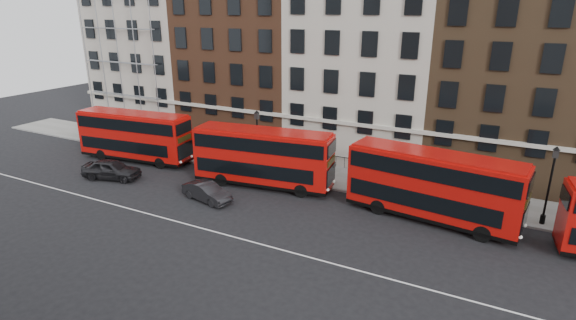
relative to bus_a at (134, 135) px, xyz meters
The scene contains 13 objects.
ground 19.39m from the bus_a, 18.73° to the right, with size 120.00×120.00×0.00m, color black.
pavement 18.87m from the bus_a, 13.35° to the left, with size 80.00×5.00×0.15m, color gray.
kerb 18.46m from the bus_a, ahead, with size 80.00×0.30×0.16m, color gray.
road_centre_line 20.12m from the bus_a, 24.18° to the right, with size 70.00×0.12×0.01m, color white.
building_terrace 22.77m from the bus_a, 33.16° to the left, with size 64.00×11.95×22.00m.
bus_a is the anchor object (origin of this frame).
bus_b 13.76m from the bus_a, ahead, with size 11.31×4.11×4.65m.
bus_c 26.76m from the bus_a, ahead, with size 11.50×4.02×4.73m.
car_rear 5.07m from the bus_a, 68.83° to the right, with size 1.95×4.84×1.65m, color black.
car_front 12.47m from the bus_a, 20.95° to the right, with size 1.44×4.13×1.36m, color #232326.
lamp_post_left 12.00m from the bus_a, 12.57° to the left, with size 0.44×0.44×5.33m.
lamp_post_right 33.66m from the bus_a, ahead, with size 0.44×0.44×5.33m.
iron_railings 19.43m from the bus_a, 19.70° to the left, with size 6.60×0.06×1.00m, color black, non-canonical shape.
Camera 1 is at (12.81, -22.61, 13.68)m, focal length 28.00 mm.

